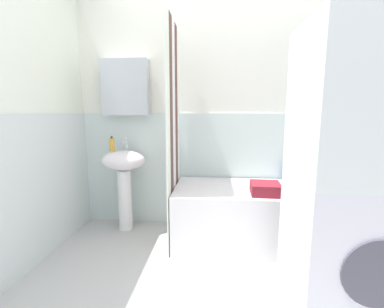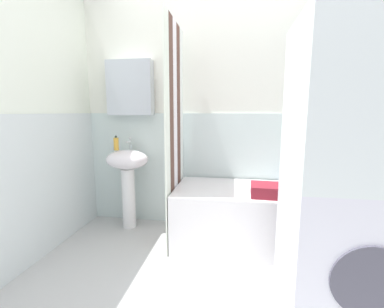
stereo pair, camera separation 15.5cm
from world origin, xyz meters
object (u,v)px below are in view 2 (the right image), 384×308
Objects in this scene: bathtub at (252,217)px; body_wash_bottle at (290,174)px; conditioner_bottle at (316,173)px; towel_folded at (266,190)px; washer_dryer_stack at (350,182)px; lotion_bottle at (302,174)px; sink at (128,171)px; soap_dispenser at (116,144)px.

bathtub is 8.32× the size of body_wash_bottle.
towel_folded is at bearing -138.13° from conditioner_bottle.
bathtub is at bearing 116.86° from washer_dryer_stack.
towel_folded is at bearing -131.07° from lotion_bottle.
sink is 0.59× the size of bathtub.
soap_dispenser is 1.99m from conditioner_bottle.
washer_dryer_stack reaches higher than towel_folded.
lotion_bottle is 0.12× the size of washer_dryer_stack.
sink is 0.49× the size of washer_dryer_stack.
body_wash_bottle is at bearing 164.06° from lotion_bottle.
towel_folded is (1.45, -0.30, -0.32)m from soap_dispenser.
soap_dispenser reaches higher than towel_folded.
soap_dispenser is at bearing 174.57° from bathtub.
conditioner_bottle is at bearing 4.57° from soap_dispenser.
sink is 3.92× the size of conditioner_bottle.
body_wash_bottle is 0.55m from towel_folded.
conditioner_bottle is at bearing 8.56° from lotion_bottle.
conditioner_bottle reaches higher than bathtub.
soap_dispenser reaches higher than lotion_bottle.
conditioner_bottle is (1.87, 0.12, 0.02)m from sink.
towel_folded is 0.14× the size of washer_dryer_stack.
sink is at bearing 172.70° from bathtub.
body_wash_bottle is at bearing 59.14° from towel_folded.
body_wash_bottle is 0.70× the size of towel_folded.
conditioner_bottle is 1.05× the size of lotion_bottle.
soap_dispenser is 1.51m from towel_folded.
sink is 1.39m from towel_folded.
body_wash_bottle is (1.73, 0.17, -0.29)m from soap_dispenser.
sink is 1.64m from body_wash_bottle.
soap_dispenser is 0.74× the size of lotion_bottle.
washer_dryer_stack reaches higher than body_wash_bottle.
towel_folded is (1.35, -0.34, -0.03)m from sink.
body_wash_bottle is 0.10× the size of washer_dryer_stack.
soap_dispenser is 0.09× the size of washer_dryer_stack.
sink reaches higher than towel_folded.
sink is 4.91× the size of body_wash_bottle.
lotion_bottle is at bearing 3.45° from sink.
soap_dispenser is 0.89× the size of body_wash_bottle.
soap_dispenser is at bearing -174.49° from body_wash_bottle.
washer_dryer_stack is at bearing -63.14° from bathtub.
body_wash_bottle is at bearing 93.26° from washer_dryer_stack.
bathtub is at bearing 116.87° from towel_folded.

